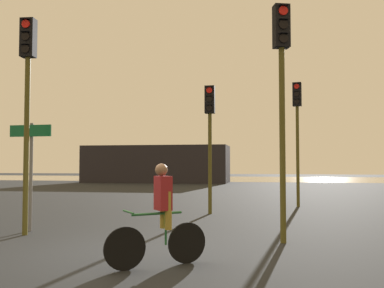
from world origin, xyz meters
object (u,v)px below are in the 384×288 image
(traffic_light_center, at_px, (210,124))
(direction_sign_post, at_px, (31,160))
(traffic_light_near_right, at_px, (282,78))
(traffic_light_far_right, at_px, (297,120))
(cyclist, at_px, (161,214))
(traffic_light_near_left, at_px, (27,85))
(distant_building, at_px, (156,164))

(traffic_light_center, relative_size, direction_sign_post, 1.60)
(traffic_light_near_right, height_order, direction_sign_post, traffic_light_near_right)
(traffic_light_far_right, xyz_separation_m, cyclist, (-2.76, -10.00, -2.44))
(traffic_light_near_left, distance_m, traffic_light_center, 6.02)
(traffic_light_near_left, bearing_deg, traffic_light_center, -130.84)
(distant_building, relative_size, direction_sign_post, 4.79)
(distant_building, xyz_separation_m, traffic_light_center, (7.77, -22.28, 1.32))
(traffic_light_near_left, distance_m, traffic_light_far_right, 10.09)
(cyclist, bearing_deg, distant_building, -22.12)
(traffic_light_near_right, bearing_deg, traffic_light_center, -82.94)
(traffic_light_near_left, bearing_deg, direction_sign_post, -73.88)
(distant_building, distance_m, traffic_light_center, 23.63)
(traffic_light_near_right, bearing_deg, cyclist, 32.89)
(traffic_light_far_right, bearing_deg, traffic_light_near_left, 58.95)
(distant_building, distance_m, traffic_light_far_right, 22.24)
(traffic_light_center, height_order, direction_sign_post, traffic_light_center)
(traffic_light_near_right, height_order, traffic_light_center, traffic_light_near_right)
(traffic_light_far_right, distance_m, cyclist, 10.66)
(traffic_light_near_left, relative_size, traffic_light_center, 1.20)
(traffic_light_near_left, height_order, direction_sign_post, traffic_light_near_left)
(direction_sign_post, bearing_deg, traffic_light_far_right, -130.85)
(traffic_light_far_right, relative_size, direction_sign_post, 1.81)
(distant_building, xyz_separation_m, traffic_light_near_left, (4.19, -27.10, 1.84))
(traffic_light_near_right, relative_size, cyclist, 3.04)
(traffic_light_near_right, distance_m, cyclist, 4.02)
(traffic_light_center, distance_m, cyclist, 7.44)
(traffic_light_center, bearing_deg, distant_building, -70.76)
(traffic_light_far_right, height_order, traffic_light_center, traffic_light_far_right)
(direction_sign_post, bearing_deg, distant_building, -79.16)
(traffic_light_center, xyz_separation_m, cyclist, (0.20, -7.14, -2.08))
(traffic_light_center, distance_m, direction_sign_post, 5.85)
(distant_building, bearing_deg, traffic_light_center, -70.78)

